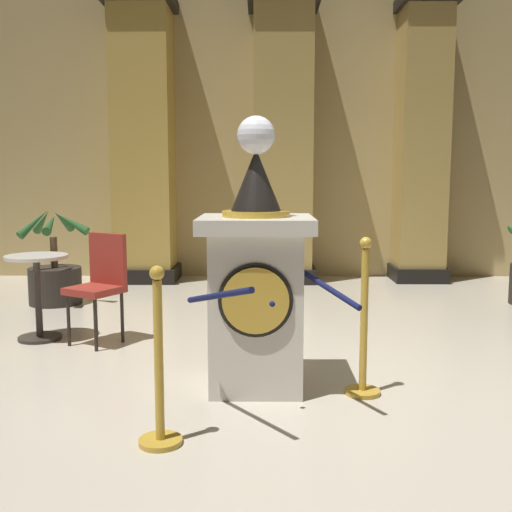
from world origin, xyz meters
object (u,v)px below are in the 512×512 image
Objects in this scene: potted_palm_left at (55,277)px; cafe_chair_red at (101,278)px; stanchion_near at (159,384)px; pedestal_clock at (256,283)px; stanchion_far at (364,340)px; cafe_table at (38,286)px.

potted_palm_left is 1.18× the size of cafe_chair_red.
stanchion_near reaches higher than cafe_chair_red.
potted_palm_left is at bearing 116.23° from stanchion_near.
pedestal_clock is at bearing 61.08° from stanchion_near.
stanchion_far reaches higher than cafe_table.
potted_palm_left is 1.92m from cafe_chair_red.
pedestal_clock is 1.93× the size of cafe_chair_red.
cafe_table is (-1.96, 1.21, -0.25)m from pedestal_clock.
stanchion_near reaches higher than cafe_table.
cafe_chair_red is at bearing 148.55° from stanchion_far.
stanchion_far is at bearing -43.65° from potted_palm_left.
potted_palm_left is at bearing 103.73° from cafe_table.
pedestal_clock reaches higher than stanchion_far.
pedestal_clock is 1.14m from stanchion_near.
pedestal_clock is 1.88× the size of stanchion_near.
stanchion_far is (0.72, -0.15, -0.36)m from pedestal_clock.
stanchion_far is 3.00m from cafe_table.
potted_palm_left is at bearing 120.58° from cafe_chair_red.
stanchion_far is at bearing -31.45° from cafe_chair_red.
potted_palm_left is 1.48× the size of cafe_table.
stanchion_far is 0.94× the size of potted_palm_left.
cafe_table is at bearing 171.83° from cafe_chair_red.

